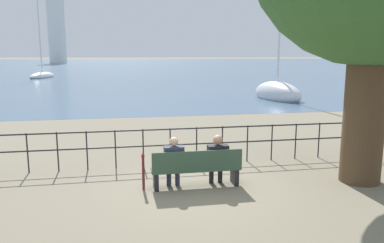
{
  "coord_description": "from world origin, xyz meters",
  "views": [
    {
      "loc": [
        -1.61,
        -8.15,
        3.01
      ],
      "look_at": [
        0.0,
        0.5,
        1.45
      ],
      "focal_mm": 35.0,
      "sensor_mm": 36.0,
      "label": 1
    }
  ],
  "objects_px": {
    "seated_person_left": "(174,160)",
    "seated_person_right": "(217,157)",
    "closed_umbrella": "(143,169)",
    "sailboat_1": "(277,93)",
    "park_bench": "(197,169)",
    "sailboat_2": "(42,75)",
    "harbor_lighthouse": "(56,25)"
  },
  "relations": [
    {
      "from": "park_bench",
      "to": "closed_umbrella",
      "type": "height_order",
      "value": "park_bench"
    },
    {
      "from": "seated_person_left",
      "to": "sailboat_1",
      "type": "xyz_separation_m",
      "value": [
        9.43,
        16.15,
        -0.26
      ]
    },
    {
      "from": "sailboat_2",
      "to": "harbor_lighthouse",
      "type": "distance_m",
      "value": 94.65
    },
    {
      "from": "sailboat_1",
      "to": "park_bench",
      "type": "bearing_deg",
      "value": -127.38
    },
    {
      "from": "park_bench",
      "to": "sailboat_1",
      "type": "relative_size",
      "value": 0.21
    },
    {
      "from": "park_bench",
      "to": "harbor_lighthouse",
      "type": "bearing_deg",
      "value": 100.08
    },
    {
      "from": "seated_person_left",
      "to": "sailboat_2",
      "type": "xyz_separation_m",
      "value": [
        -11.61,
        44.99,
        -0.31
      ]
    },
    {
      "from": "closed_umbrella",
      "to": "sailboat_2",
      "type": "relative_size",
      "value": 0.07
    },
    {
      "from": "closed_umbrella",
      "to": "seated_person_right",
      "type": "bearing_deg",
      "value": -0.31
    },
    {
      "from": "seated_person_left",
      "to": "sailboat_1",
      "type": "bearing_deg",
      "value": 59.72
    },
    {
      "from": "park_bench",
      "to": "seated_person_right",
      "type": "bearing_deg",
      "value": 8.71
    },
    {
      "from": "harbor_lighthouse",
      "to": "seated_person_left",
      "type": "bearing_deg",
      "value": -80.12
    },
    {
      "from": "park_bench",
      "to": "sailboat_1",
      "type": "xyz_separation_m",
      "value": [
        8.92,
        16.23,
        -0.04
      ]
    },
    {
      "from": "sailboat_1",
      "to": "harbor_lighthouse",
      "type": "bearing_deg",
      "value": 96.78
    },
    {
      "from": "sailboat_2",
      "to": "seated_person_left",
      "type": "bearing_deg",
      "value": -58.86
    },
    {
      "from": "sailboat_1",
      "to": "sailboat_2",
      "type": "height_order",
      "value": "sailboat_2"
    },
    {
      "from": "park_bench",
      "to": "sailboat_1",
      "type": "distance_m",
      "value": 18.52
    },
    {
      "from": "seated_person_left",
      "to": "seated_person_right",
      "type": "xyz_separation_m",
      "value": [
        1.02,
        -0.0,
        0.01
      ]
    },
    {
      "from": "seated_person_left",
      "to": "closed_umbrella",
      "type": "height_order",
      "value": "seated_person_left"
    },
    {
      "from": "harbor_lighthouse",
      "to": "sailboat_2",
      "type": "bearing_deg",
      "value": -82.39
    },
    {
      "from": "park_bench",
      "to": "closed_umbrella",
      "type": "bearing_deg",
      "value": 175.84
    },
    {
      "from": "closed_umbrella",
      "to": "harbor_lighthouse",
      "type": "distance_m",
      "value": 140.43
    },
    {
      "from": "park_bench",
      "to": "sailboat_2",
      "type": "distance_m",
      "value": 46.67
    },
    {
      "from": "park_bench",
      "to": "closed_umbrella",
      "type": "relative_size",
      "value": 2.35
    },
    {
      "from": "park_bench",
      "to": "harbor_lighthouse",
      "type": "distance_m",
      "value": 140.72
    },
    {
      "from": "seated_person_right",
      "to": "sailboat_2",
      "type": "distance_m",
      "value": 46.73
    },
    {
      "from": "seated_person_right",
      "to": "harbor_lighthouse",
      "type": "relative_size",
      "value": 0.04
    },
    {
      "from": "sailboat_2",
      "to": "harbor_lighthouse",
      "type": "height_order",
      "value": "harbor_lighthouse"
    },
    {
      "from": "sailboat_2",
      "to": "harbor_lighthouse",
      "type": "relative_size",
      "value": 0.42
    },
    {
      "from": "seated_person_left",
      "to": "seated_person_right",
      "type": "bearing_deg",
      "value": -0.08
    },
    {
      "from": "closed_umbrella",
      "to": "harbor_lighthouse",
      "type": "height_order",
      "value": "harbor_lighthouse"
    },
    {
      "from": "park_bench",
      "to": "seated_person_right",
      "type": "height_order",
      "value": "seated_person_right"
    }
  ]
}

